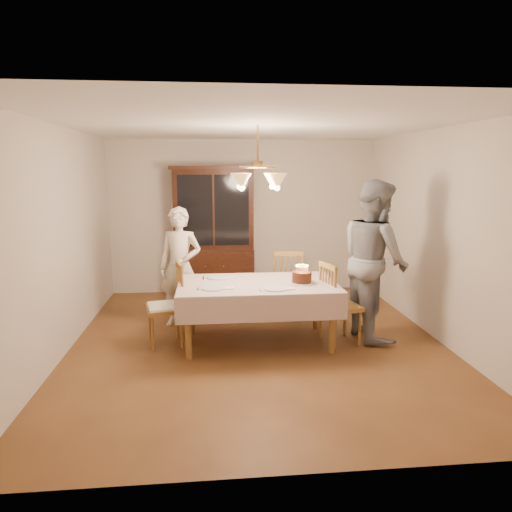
{
  "coord_description": "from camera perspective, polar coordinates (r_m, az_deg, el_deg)",
  "views": [
    {
      "loc": [
        -0.54,
        -5.31,
        2.1
      ],
      "look_at": [
        0.0,
        0.2,
        1.05
      ],
      "focal_mm": 32.0,
      "sensor_mm": 36.0,
      "label": 1
    }
  ],
  "objects": [
    {
      "name": "place_setting_near_right",
      "position": [
        5.2,
        2.57,
        -4.12
      ],
      "size": [
        0.4,
        0.26,
        0.02
      ],
      "color": "white",
      "rests_on": "dining_table"
    },
    {
      "name": "chair_right_end",
      "position": [
        5.7,
        10.41,
        -6.33
      ],
      "size": [
        0.51,
        0.53,
        1.0
      ],
      "color": "brown",
      "rests_on": "ground"
    },
    {
      "name": "chandelier",
      "position": [
        5.33,
        0.21,
        9.42
      ],
      "size": [
        0.62,
        0.62,
        0.73
      ],
      "color": "#BF8C3F",
      "rests_on": "ground"
    },
    {
      "name": "adult_in_grey",
      "position": [
        5.89,
        14.57,
        -0.42
      ],
      "size": [
        0.86,
        1.05,
        1.99
      ],
      "primitive_type": "imported",
      "rotation": [
        0.0,
        0.0,
        1.69
      ],
      "color": "slate",
      "rests_on": "ground"
    },
    {
      "name": "place_setting_near_left",
      "position": [
        5.25,
        -5.16,
        -4.02
      ],
      "size": [
        0.42,
        0.27,
        0.02
      ],
      "color": "white",
      "rests_on": "dining_table"
    },
    {
      "name": "china_hutch",
      "position": [
        7.63,
        -5.28,
        2.74
      ],
      "size": [
        1.38,
        0.54,
        2.16
      ],
      "color": "black",
      "rests_on": "ground"
    },
    {
      "name": "elderly_woman",
      "position": [
        6.2,
        -9.47,
        -1.4
      ],
      "size": [
        0.68,
        0.54,
        1.62
      ],
      "primitive_type": "imported",
      "rotation": [
        0.0,
        0.0,
        -0.3
      ],
      "color": "beige",
      "rests_on": "ground"
    },
    {
      "name": "birthday_cake",
      "position": [
        5.49,
        5.74,
        -2.72
      ],
      "size": [
        0.3,
        0.3,
        0.22
      ],
      "color": "white",
      "rests_on": "dining_table"
    },
    {
      "name": "chair_left_end",
      "position": [
        5.64,
        -11.24,
        -6.42
      ],
      "size": [
        0.51,
        0.52,
        1.0
      ],
      "color": "brown",
      "rests_on": "ground"
    },
    {
      "name": "place_setting_far_left",
      "position": [
        5.76,
        -4.66,
        -2.69
      ],
      "size": [
        0.42,
        0.27,
        0.02
      ],
      "color": "white",
      "rests_on": "dining_table"
    },
    {
      "name": "chair_far_side",
      "position": [
        6.51,
        3.98,
        -4.02
      ],
      "size": [
        0.48,
        0.47,
        1.0
      ],
      "color": "brown",
      "rests_on": "ground"
    },
    {
      "name": "dining_table",
      "position": [
        5.52,
        0.2,
        -4.13
      ],
      "size": [
        1.9,
        1.1,
        0.76
      ],
      "color": "brown",
      "rests_on": "ground"
    },
    {
      "name": "ground",
      "position": [
        5.73,
        0.2,
        -10.74
      ],
      "size": [
        5.0,
        5.0,
        0.0
      ],
      "primitive_type": "plane",
      "color": "brown",
      "rests_on": "ground"
    },
    {
      "name": "room_shell",
      "position": [
        5.36,
        0.21,
        5.19
      ],
      "size": [
        5.0,
        5.0,
        5.0
      ],
      "color": "white",
      "rests_on": "ground"
    }
  ]
}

